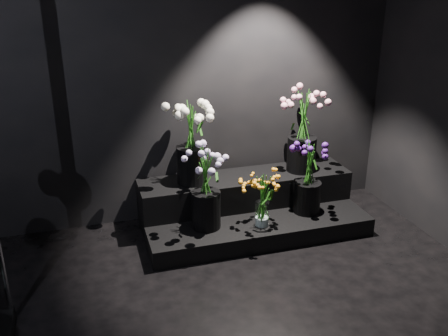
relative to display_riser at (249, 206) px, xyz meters
name	(u,v)px	position (x,y,z in m)	size (l,w,h in m)	color
wall_back	(178,68)	(-0.54, 0.39, 1.22)	(4.00, 4.00, 0.00)	black
display_riser	(249,206)	(0.00, 0.00, 0.00)	(1.95, 0.87, 0.43)	black
bouquet_orange_bells	(263,199)	(-0.01, -0.35, 0.23)	(0.36, 0.36, 0.47)	white
bouquet_lilac	(206,183)	(-0.47, -0.23, 0.38)	(0.44, 0.44, 0.71)	black
bouquet_purple	(309,173)	(0.46, -0.22, 0.35)	(0.41, 0.41, 0.67)	black
bouquet_cream_roses	(191,138)	(-0.51, 0.12, 0.67)	(0.38, 0.38, 0.72)	black
bouquet_pink_roses	(303,127)	(0.54, 0.10, 0.68)	(0.40, 0.40, 0.76)	black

